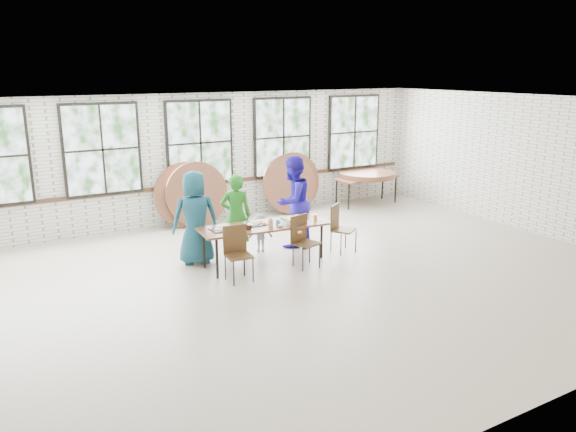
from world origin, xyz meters
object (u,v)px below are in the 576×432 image
Objects in this scene: chair_near_right at (302,237)px; storage_table at (367,179)px; dining_table at (264,228)px; chair_near_left at (237,248)px.

chair_near_right reaches higher than storage_table.
dining_table and storage_table have the same top height.
chair_near_right is 5.21m from storage_table.
chair_near_right is at bearing -146.29° from storage_table.
chair_near_left and chair_near_right have the same top height.
chair_near_left is 0.51× the size of storage_table.
chair_near_left reaches higher than storage_table.
chair_near_left is 6.31m from storage_table.
dining_table is 0.95m from chair_near_left.
chair_near_right is at bearing -37.45° from dining_table.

